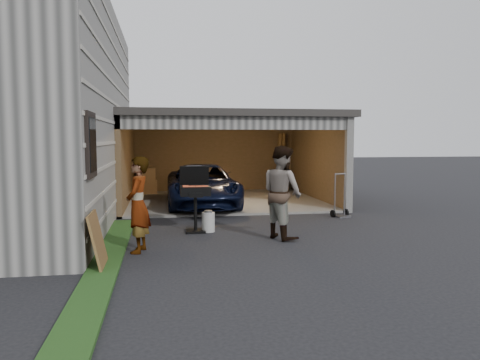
% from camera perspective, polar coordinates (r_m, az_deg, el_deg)
% --- Properties ---
extents(ground, '(80.00, 80.00, 0.00)m').
position_cam_1_polar(ground, '(9.27, -1.18, -8.05)').
color(ground, black).
rests_on(ground, ground).
extents(groundcover_strip, '(0.50, 8.00, 0.06)m').
position_cam_1_polar(groundcover_strip, '(8.25, -16.01, -9.69)').
color(groundcover_strip, '#193814').
rests_on(groundcover_strip, ground).
extents(garage, '(6.80, 6.30, 2.90)m').
position_cam_1_polar(garage, '(15.86, -2.02, 4.25)').
color(garage, '#605E59').
rests_on(garage, ground).
extents(minivan, '(2.10, 4.49, 1.24)m').
position_cam_1_polar(minivan, '(14.26, -4.65, -0.88)').
color(minivan, black).
rests_on(minivan, ground).
extents(woman, '(0.54, 0.72, 1.78)m').
position_cam_1_polar(woman, '(8.82, -12.32, -2.95)').
color(woman, silver).
rests_on(woman, ground).
extents(man, '(1.05, 1.16, 1.96)m').
position_cam_1_polar(man, '(9.86, 5.15, -1.49)').
color(man, '#462D1B').
rests_on(man, ground).
extents(bbq_grill, '(0.66, 0.58, 1.48)m').
position_cam_1_polar(bbq_grill, '(10.53, -5.49, -1.61)').
color(bbq_grill, black).
rests_on(bbq_grill, ground).
extents(propane_tank, '(0.35, 0.35, 0.44)m').
position_cam_1_polar(propane_tank, '(10.63, -3.88, -5.14)').
color(propane_tank, silver).
rests_on(propane_tank, ground).
extents(plywood_panel, '(0.23, 0.84, 0.92)m').
position_cam_1_polar(plywood_panel, '(7.93, -16.94, -7.12)').
color(plywood_panel, brown).
rests_on(plywood_panel, ground).
extents(hand_truck, '(0.52, 0.46, 1.18)m').
position_cam_1_polar(hand_truck, '(12.85, 12.19, -3.42)').
color(hand_truck, slate).
rests_on(hand_truck, ground).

